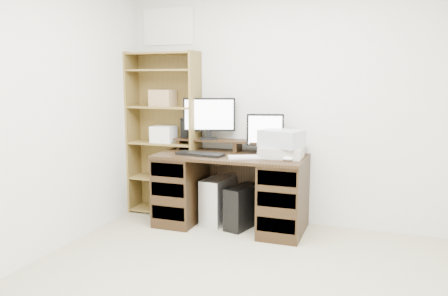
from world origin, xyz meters
The scene contains 14 objects.
room centered at (0.00, 0.00, 1.25)m, with size 3.54×4.04×2.54m.
desk centered at (-0.49, 1.64, 0.39)m, with size 1.50×0.70×0.75m.
riser_shelf centered at (-0.49, 1.85, 0.84)m, with size 1.40×0.22×0.12m.
monitor_wide centered at (-0.81, 1.84, 1.12)m, with size 0.54×0.22×0.44m.
monitor_small centered at (-0.18, 1.80, 0.97)m, with size 0.37×0.18×0.41m.
speaker centered at (-1.12, 1.89, 0.98)m, with size 0.08×0.08×0.21m, color black.
keyboard_black centered at (-0.77, 1.50, 0.76)m, with size 0.49×0.16×0.03m, color black.
keyboard_white centered at (-0.25, 1.53, 0.76)m, with size 0.44×0.13×0.02m, color white.
mouse centered at (0.11, 1.51, 0.77)m, with size 0.10×0.07×0.04m, color white.
printer centered at (0.02, 1.66, 0.80)m, with size 0.41×0.31×0.10m, color #B6AC9E.
basket centered at (0.02, 1.66, 0.94)m, with size 0.39×0.28×0.17m, color #A5A9B0.
tower_silver centered at (-0.66, 1.72, 0.24)m, with size 0.21×0.48×0.48m, color silver.
tower_black centered at (-0.37, 1.64, 0.22)m, with size 0.29×0.46×0.43m.
bookshelf centered at (-1.35, 1.86, 0.92)m, with size 0.80×0.30×1.80m.
Camera 1 is at (0.91, -2.46, 1.50)m, focal length 35.00 mm.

